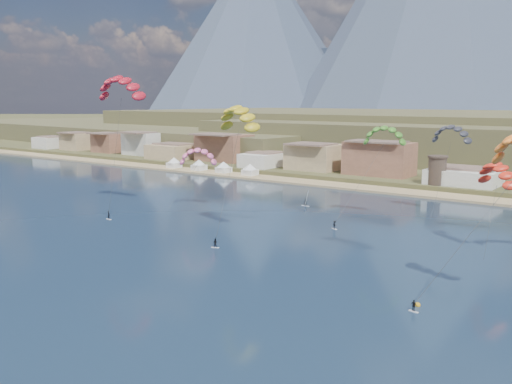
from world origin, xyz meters
TOP-DOWN VIEW (x-y plane):
  - ground at (0.00, 0.00)m, footprint 2400.00×2400.00m
  - beach at (0.00, 106.00)m, footprint 2200.00×12.00m
  - town at (-40.00, 122.00)m, footprint 400.00×24.00m
  - watchtower at (5.00, 114.00)m, footprint 5.82×5.82m
  - beach_tents at (-76.25, 106.00)m, footprint 43.40×6.40m
  - kitesurfer_red at (-46.84, 40.74)m, footprint 14.35×14.38m
  - kitesurfer_yellow at (-6.66, 35.45)m, footprint 12.02×13.87m
  - kitesurfer_green at (9.36, 66.18)m, footprint 10.30×17.35m
  - distant_kite_pink at (-33.15, 52.49)m, footprint 10.03×8.29m
  - distant_kite_dark at (19.37, 80.60)m, footprint 9.99×6.44m
  - distant_kite_orange at (36.40, 53.93)m, footprint 9.59×9.47m
  - windsurfer at (-13.36, 71.01)m, footprint 2.31×2.52m
  - buoy at (35.99, 19.31)m, footprint 0.74×0.74m

SIDE VIEW (x-z plane):
  - ground at x=0.00m, z-range 0.00..0.00m
  - buoy at x=35.99m, z-range -0.24..0.49m
  - beach at x=0.00m, z-range -0.20..0.70m
  - windsurfer at x=-13.36m, z-range -0.73..3.28m
  - beach_tents at x=-76.25m, z-range 1.21..6.21m
  - watchtower at x=5.00m, z-range 2.07..10.67m
  - town at x=-40.00m, z-range 2.00..14.00m
  - distant_kite_pink at x=-33.15m, z-range 5.18..22.15m
  - distant_kite_orange at x=36.40m, z-range 5.63..23.42m
  - kitesurfer_green at x=9.36m, z-range 7.64..31.39m
  - distant_kite_dark at x=19.37m, z-range 8.38..30.94m
  - kitesurfer_yellow at x=-6.66m, z-range 10.50..37.28m
  - kitesurfer_red at x=-46.84m, z-range 13.40..47.30m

